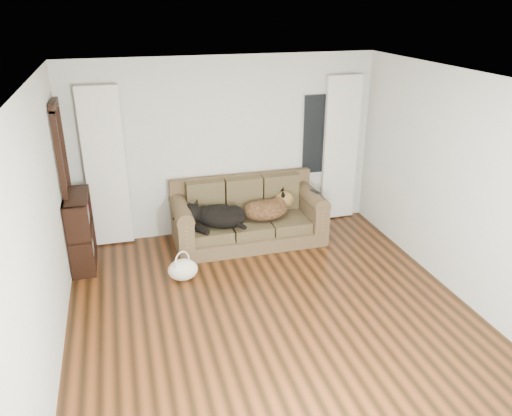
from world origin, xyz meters
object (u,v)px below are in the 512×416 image
object	(u,v)px
tote_bag	(183,268)
sofa	(248,213)
dog_shepherd	(267,209)
bookshelf	(81,231)
dog_black_lab	(217,218)

from	to	relation	value
tote_bag	sofa	bearing A→B (deg)	37.58
dog_shepherd	sofa	bearing A→B (deg)	-6.96
tote_bag	bookshelf	size ratio (longest dim) A/B	0.38
dog_black_lab	bookshelf	bearing A→B (deg)	-151.27
dog_black_lab	tote_bag	bearing A→B (deg)	-100.41
sofa	tote_bag	world-z (taller)	sofa
dog_black_lab	dog_shepherd	world-z (taller)	dog_shepherd
dog_black_lab	tote_bag	world-z (taller)	dog_black_lab
dog_black_lab	bookshelf	xyz separation A→B (m)	(-1.82, 0.02, 0.02)
dog_black_lab	sofa	bearing A→B (deg)	42.25
dog_shepherd	bookshelf	size ratio (longest dim) A/B	0.71
sofa	dog_shepherd	size ratio (longest dim) A/B	3.04
dog_shepherd	bookshelf	bearing A→B (deg)	-0.56
tote_bag	bookshelf	world-z (taller)	bookshelf
sofa	dog_black_lab	world-z (taller)	sofa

